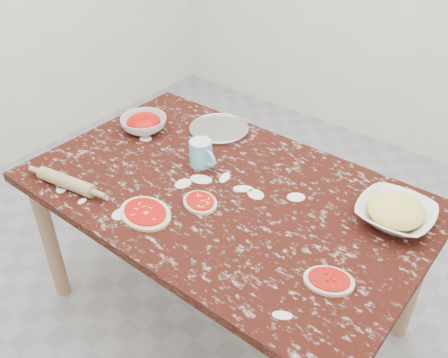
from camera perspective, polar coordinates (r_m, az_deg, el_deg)
ground at (r=2.49m, az=0.00°, el=-15.09°), size 4.00×4.00×0.00m
worktable at (r=2.01m, az=0.00°, el=-3.06°), size 1.60×1.00×0.75m
pizza_tray at (r=2.35m, az=-0.59°, el=5.86°), size 0.31×0.31×0.01m
sauce_bowl at (r=2.37m, az=-9.37°, el=6.40°), size 0.24×0.24×0.07m
cheese_bowl at (r=1.89m, az=19.43°, el=-3.94°), size 0.29×0.29×0.07m
flour_mug at (r=2.07m, az=-2.66°, el=3.07°), size 0.15×0.10×0.11m
pizza_left at (r=1.86m, az=-9.21°, el=-3.97°), size 0.24×0.20×0.02m
pizza_mid at (r=1.88m, az=-2.82°, el=-2.73°), size 0.18×0.16×0.02m
pizza_right at (r=1.62m, az=12.21°, el=-11.57°), size 0.20×0.18×0.02m
rolling_pin at (r=2.06m, az=-18.02°, el=-0.31°), size 0.28×0.10×0.05m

